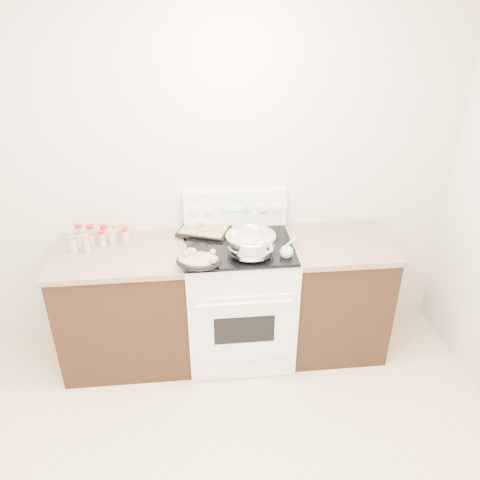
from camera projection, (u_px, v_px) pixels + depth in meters
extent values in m
cube|color=beige|center=(186.00, 173.00, 3.36)|extent=(4.00, 0.05, 2.70)
cube|color=black|center=(127.00, 309.00, 3.44)|extent=(0.90, 0.64, 0.88)
cube|color=brown|center=(120.00, 254.00, 3.23)|extent=(0.93, 0.67, 0.04)
cube|color=black|center=(334.00, 296.00, 3.58)|extent=(0.70, 0.64, 0.88)
cube|color=brown|center=(340.00, 243.00, 3.37)|extent=(0.73, 0.67, 0.04)
cube|color=white|center=(239.00, 300.00, 3.50)|extent=(0.76, 0.66, 0.92)
cube|color=white|center=(244.00, 329.00, 3.21)|extent=(0.70, 0.01, 0.55)
cube|color=black|center=(244.00, 330.00, 3.20)|extent=(0.42, 0.01, 0.22)
cylinder|color=white|center=(245.00, 304.00, 3.06)|extent=(0.65, 0.02, 0.02)
cube|color=white|center=(244.00, 370.00, 3.39)|extent=(0.70, 0.01, 0.14)
cube|color=silver|center=(239.00, 246.00, 3.28)|extent=(0.78, 0.68, 0.01)
cube|color=black|center=(239.00, 244.00, 3.28)|extent=(0.74, 0.64, 0.01)
cube|color=white|center=(235.00, 208.00, 3.47)|extent=(0.76, 0.07, 0.28)
cylinder|color=white|center=(195.00, 211.00, 3.39)|extent=(0.06, 0.02, 0.06)
cylinder|color=white|center=(209.00, 210.00, 3.40)|extent=(0.06, 0.02, 0.06)
cylinder|color=white|center=(263.00, 208.00, 3.44)|extent=(0.06, 0.02, 0.06)
cylinder|color=white|center=(276.00, 207.00, 3.44)|extent=(0.06, 0.02, 0.06)
cube|color=#19E533|center=(236.00, 209.00, 3.42)|extent=(0.09, 0.00, 0.04)
cube|color=silver|center=(225.00, 209.00, 3.41)|extent=(0.05, 0.00, 0.05)
cube|color=silver|center=(247.00, 209.00, 3.43)|extent=(0.05, 0.00, 0.05)
ellipsoid|color=silver|center=(251.00, 246.00, 3.11)|extent=(0.37, 0.37, 0.19)
cylinder|color=silver|center=(251.00, 253.00, 3.14)|extent=(0.18, 0.18, 0.01)
torus|color=silver|center=(251.00, 235.00, 3.07)|extent=(0.33, 0.33, 0.02)
cylinder|color=silver|center=(251.00, 243.00, 3.10)|extent=(0.31, 0.31, 0.11)
cylinder|color=brown|center=(251.00, 237.00, 3.08)|extent=(0.29, 0.29, 0.00)
cube|color=#F5E8B5|center=(243.00, 241.00, 3.01)|extent=(0.04, 0.04, 0.02)
cube|color=#F5E8B5|center=(266.00, 242.00, 3.01)|extent=(0.04, 0.04, 0.03)
cube|color=#F5E8B5|center=(245.00, 243.00, 3.00)|extent=(0.03, 0.03, 0.02)
cube|color=#F5E8B5|center=(261.00, 244.00, 2.99)|extent=(0.04, 0.04, 0.03)
cube|color=#F5E8B5|center=(251.00, 234.00, 3.11)|extent=(0.03, 0.03, 0.02)
cube|color=#F5E8B5|center=(238.00, 235.00, 3.10)|extent=(0.03, 0.03, 0.02)
cube|color=#F5E8B5|center=(248.00, 233.00, 3.12)|extent=(0.04, 0.04, 0.03)
cube|color=#F5E8B5|center=(254.00, 240.00, 3.03)|extent=(0.03, 0.03, 0.02)
cube|color=#F5E8B5|center=(249.00, 242.00, 3.01)|extent=(0.03, 0.03, 0.02)
cube|color=#F5E8B5|center=(243.00, 237.00, 3.07)|extent=(0.03, 0.03, 0.02)
cube|color=#F5E8B5|center=(256.00, 230.00, 3.16)|extent=(0.04, 0.04, 0.03)
cube|color=#F5E8B5|center=(233.00, 234.00, 3.11)|extent=(0.04, 0.04, 0.03)
cube|color=#F5E8B5|center=(235.00, 233.00, 3.11)|extent=(0.04, 0.04, 0.03)
ellipsoid|color=black|center=(198.00, 261.00, 2.98)|extent=(0.32, 0.25, 0.08)
ellipsoid|color=tan|center=(198.00, 260.00, 2.98)|extent=(0.29, 0.22, 0.06)
sphere|color=tan|center=(201.00, 254.00, 2.97)|extent=(0.04, 0.04, 0.04)
sphere|color=tan|center=(213.00, 252.00, 3.00)|extent=(0.04, 0.04, 0.04)
sphere|color=tan|center=(186.00, 254.00, 2.97)|extent=(0.05, 0.05, 0.05)
sphere|color=tan|center=(190.00, 251.00, 3.01)|extent=(0.04, 0.04, 0.04)
sphere|color=tan|center=(197.00, 257.00, 2.95)|extent=(0.05, 0.05, 0.05)
sphere|color=tan|center=(189.00, 253.00, 2.98)|extent=(0.04, 0.04, 0.04)
sphere|color=tan|center=(193.00, 252.00, 2.99)|extent=(0.06, 0.06, 0.06)
sphere|color=tan|center=(213.00, 259.00, 2.91)|extent=(0.05, 0.05, 0.05)
cube|color=black|center=(204.00, 231.00, 3.43)|extent=(0.42, 0.36, 0.02)
cube|color=tan|center=(204.00, 229.00, 3.42)|extent=(0.38, 0.32, 0.02)
sphere|color=tan|center=(212.00, 231.00, 3.38)|extent=(0.04, 0.04, 0.04)
sphere|color=tan|center=(220.00, 225.00, 3.46)|extent=(0.04, 0.04, 0.04)
sphere|color=tan|center=(187.00, 227.00, 3.42)|extent=(0.04, 0.04, 0.04)
sphere|color=tan|center=(198.00, 227.00, 3.44)|extent=(0.04, 0.04, 0.04)
sphere|color=tan|center=(221.00, 231.00, 3.36)|extent=(0.03, 0.03, 0.03)
sphere|color=tan|center=(219.00, 228.00, 3.42)|extent=(0.04, 0.04, 0.04)
sphere|color=tan|center=(203.00, 224.00, 3.46)|extent=(0.04, 0.04, 0.04)
sphere|color=tan|center=(212.00, 230.00, 3.39)|extent=(0.03, 0.03, 0.03)
sphere|color=tan|center=(205.00, 230.00, 3.38)|extent=(0.04, 0.04, 0.04)
sphere|color=tan|center=(203.00, 231.00, 3.37)|extent=(0.04, 0.04, 0.04)
cylinder|color=#A9824D|center=(256.00, 241.00, 3.28)|extent=(0.17, 0.18, 0.01)
sphere|color=#A9824D|center=(247.00, 247.00, 3.20)|extent=(0.04, 0.04, 0.04)
sphere|color=#96C7DF|center=(287.00, 252.00, 3.10)|extent=(0.09, 0.09, 0.09)
cylinder|color=#96C7DF|center=(292.00, 241.00, 3.18)|extent=(0.15, 0.26, 0.08)
cylinder|color=#BFB28C|center=(79.00, 234.00, 3.33)|extent=(0.05, 0.05, 0.11)
cylinder|color=#B21414|center=(78.00, 226.00, 3.30)|extent=(0.05, 0.05, 0.02)
cylinder|color=#BFB28C|center=(91.00, 234.00, 3.35)|extent=(0.05, 0.05, 0.10)
cylinder|color=#B21414|center=(90.00, 227.00, 3.32)|extent=(0.05, 0.05, 0.02)
cylinder|color=#BFB28C|center=(105.00, 233.00, 3.37)|extent=(0.05, 0.05, 0.09)
cylinder|color=#B21414|center=(104.00, 227.00, 3.34)|extent=(0.05, 0.05, 0.02)
cylinder|color=#BFB28C|center=(115.00, 232.00, 3.37)|extent=(0.04, 0.04, 0.10)
cylinder|color=gold|center=(114.00, 225.00, 3.34)|extent=(0.04, 0.04, 0.02)
cylinder|color=#BFB28C|center=(127.00, 232.00, 3.36)|extent=(0.04, 0.04, 0.11)
cylinder|color=gold|center=(126.00, 224.00, 3.33)|extent=(0.05, 0.05, 0.02)
cylinder|color=#BFB28C|center=(78.00, 240.00, 3.27)|extent=(0.04, 0.04, 0.10)
cylinder|color=#B2B2B7|center=(77.00, 232.00, 3.25)|extent=(0.05, 0.05, 0.02)
cylinder|color=#BFB28C|center=(91.00, 240.00, 3.27)|extent=(0.04, 0.04, 0.09)
cylinder|color=#B2B2B7|center=(90.00, 233.00, 3.25)|extent=(0.04, 0.04, 0.02)
cylinder|color=#BFB28C|center=(102.00, 239.00, 3.28)|extent=(0.04, 0.04, 0.10)
cylinder|color=#B21414|center=(101.00, 232.00, 3.25)|extent=(0.05, 0.05, 0.02)
cylinder|color=#BFB28C|center=(113.00, 239.00, 3.28)|extent=(0.04, 0.04, 0.10)
cylinder|color=gold|center=(111.00, 231.00, 3.26)|extent=(0.04, 0.04, 0.02)
cylinder|color=#BFB28C|center=(125.00, 238.00, 3.28)|extent=(0.04, 0.04, 0.11)
cylinder|color=#B21414|center=(124.00, 230.00, 3.25)|extent=(0.04, 0.04, 0.02)
cylinder|color=#BFB28C|center=(73.00, 246.00, 3.19)|extent=(0.05, 0.05, 0.11)
cylinder|color=#B2B2B7|center=(72.00, 238.00, 3.16)|extent=(0.05, 0.05, 0.02)
cylinder|color=#BFB28C|center=(87.00, 245.00, 3.19)|extent=(0.04, 0.04, 0.11)
cylinder|color=gold|center=(85.00, 236.00, 3.16)|extent=(0.05, 0.05, 0.02)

